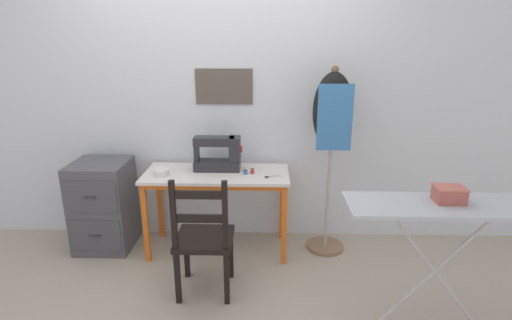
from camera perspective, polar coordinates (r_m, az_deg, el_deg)
ground_plane at (r=3.40m, az=-5.86°, el=-14.58°), size 14.00×14.00×0.00m
wall_back at (r=3.51m, az=-5.28°, el=8.77°), size 10.00×0.07×2.55m
sewing_table at (r=3.35m, az=-5.65°, el=-3.27°), size 1.20×0.52×0.71m
sewing_machine at (r=3.35m, az=-5.15°, el=0.78°), size 0.40×0.16×0.31m
fabric_bowl at (r=3.33m, az=-13.35°, el=-1.68°), size 0.12×0.12×0.05m
scissors at (r=3.21m, az=2.08°, el=-2.40°), size 0.14×0.07×0.01m
thread_spool_near_machine at (r=3.27m, az=-1.53°, el=-1.78°), size 0.04×0.04×0.03m
thread_spool_mid_table at (r=3.28m, az=-0.52°, el=-1.62°), size 0.04×0.04×0.04m
wooden_chair at (r=2.88m, az=-7.48°, el=-11.19°), size 0.40×0.38×0.91m
filing_cabinet at (r=3.73m, az=-20.93°, el=-6.05°), size 0.46×0.48×0.78m
dress_form at (r=3.26m, az=10.83°, el=5.43°), size 0.32×0.32×1.58m
ironing_board at (r=2.57m, az=25.21°, el=-6.65°), size 1.12×0.36×0.88m
storage_box at (r=2.57m, az=25.88°, el=-4.45°), size 0.17×0.13×0.09m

